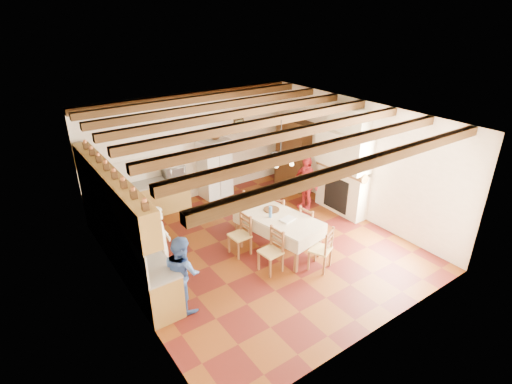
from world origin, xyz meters
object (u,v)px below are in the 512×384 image
Objects in this scene: dining_table at (279,220)px; chair_right_far at (282,213)px; chair_left_far at (240,235)px; microwave at (174,171)px; chair_right_near at (310,225)px; person_woman_blue at (182,272)px; chair_left_near at (271,251)px; refrigerator at (214,168)px; hutch at (293,154)px; person_woman_red at (306,183)px; chair_end_far at (246,213)px; chair_end_near at (320,249)px; person_man at (161,245)px.

chair_right_far is (0.56, 0.59, -0.27)m from dining_table.
chair_left_far is 2.97m from microwave.
chair_right_near is 0.66× the size of person_woman_blue.
chair_left_near is 1.00× the size of chair_right_near.
refrigerator is 1.75× the size of chair_left_far.
refrigerator is 0.81× the size of hutch.
person_woman_blue is 4.70m from person_woman_red.
dining_table is 2.14× the size of chair_right_far.
chair_right_near and chair_end_far have the same top height.
chair_right_far and chair_end_far have the same top height.
chair_right_far and chair_end_near have the same top height.
person_woman_blue is at bearing -153.42° from hutch.
dining_table is at bearing -99.05° from refrigerator.
chair_end_near is at bearing -125.65° from hutch.
chair_end_far is at bearing -54.58° from person_man.
chair_right_far is 0.64× the size of person_woman_red.
microwave is at bearing -179.29° from chair_left_near.
microwave is at bearing 163.29° from hutch.
person_woman_red is (1.57, 2.24, 0.27)m from chair_end_near.
chair_end_near is 4.54m from microwave.
chair_right_near is at bearing -62.78° from microwave.
dining_table is at bearing -56.43° from person_woman_red.
chair_right_near is 3.34m from person_woman_blue.
chair_left_near and chair_end_far have the same top height.
refrigerator reaches higher than chair_left_far.
person_man is at bearing -121.63° from chair_left_near.
refrigerator is 4.01m from chair_left_near.
chair_right_far is at bearing 6.21° from chair_right_near.
chair_right_far is 1.00× the size of chair_end_near.
chair_left_near is 1.94m from person_woman_blue.
chair_right_near is (1.40, 0.34, 0.00)m from chair_left_near.
person_woman_blue is at bearing -67.58° from chair_left_far.
chair_right_far is at bearing -88.21° from refrigerator.
refrigerator is 3.06× the size of microwave.
microwave is (1.58, 2.82, 0.22)m from person_man.
person_woman_blue is (-5.03, -2.94, -0.31)m from hutch.
dining_table is 1.16m from chair_end_far.
chair_right_near is at bearing 179.12° from chair_right_far.
refrigerator is 1.27m from microwave.
person_woman_blue reaches higher than microwave.
person_woman_blue is at bearing -169.09° from dining_table.
dining_table is at bearing 126.99° from chair_left_near.
chair_left_far is 0.57× the size of person_man.
dining_table is at bearing -79.71° from person_man.
hutch is at bearing -39.11° from chair_right_near.
chair_end_far is at bearing -87.56° from person_woman_red.
person_woman_blue is (-2.57, -0.50, -0.02)m from dining_table.
chair_end_far is (-0.89, 1.35, 0.00)m from chair_right_near.
dining_table is 0.90m from chair_left_near.
chair_right_far is (-1.89, -1.86, -0.56)m from hutch.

